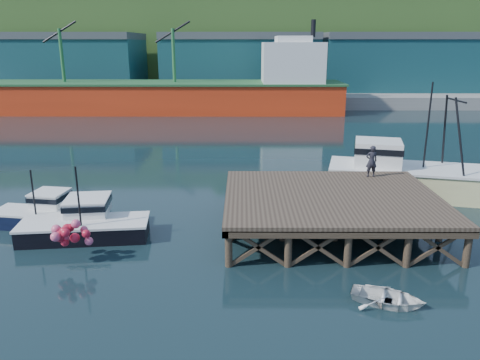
{
  "coord_description": "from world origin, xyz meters",
  "views": [
    {
      "loc": [
        0.45,
        -25.2,
        10.35
      ],
      "look_at": [
        0.31,
        2.0,
        2.38
      ],
      "focal_mm": 35.0,
      "sensor_mm": 36.0,
      "label": 1
    }
  ],
  "objects_px": {
    "boat_black": "(85,223)",
    "trawler": "(411,173)",
    "boat_navy": "(44,213)",
    "dinghy": "(388,298)",
    "dockworker": "(371,161)"
  },
  "relations": [
    {
      "from": "boat_black",
      "to": "dinghy",
      "type": "height_order",
      "value": "boat_black"
    },
    {
      "from": "dinghy",
      "to": "dockworker",
      "type": "relative_size",
      "value": 1.46
    },
    {
      "from": "boat_black",
      "to": "trawler",
      "type": "height_order",
      "value": "trawler"
    },
    {
      "from": "trawler",
      "to": "dinghy",
      "type": "distance_m",
      "value": 15.79
    },
    {
      "from": "boat_navy",
      "to": "boat_black",
      "type": "height_order",
      "value": "boat_black"
    },
    {
      "from": "boat_navy",
      "to": "boat_black",
      "type": "distance_m",
      "value": 3.48
    },
    {
      "from": "boat_navy",
      "to": "boat_black",
      "type": "relative_size",
      "value": 0.83
    },
    {
      "from": "boat_navy",
      "to": "dockworker",
      "type": "bearing_deg",
      "value": 17.36
    },
    {
      "from": "trawler",
      "to": "dinghy",
      "type": "xyz_separation_m",
      "value": [
        -5.88,
        -14.59,
        -1.32
      ]
    },
    {
      "from": "boat_black",
      "to": "trawler",
      "type": "xyz_separation_m",
      "value": [
        20.58,
        7.58,
        0.84
      ]
    },
    {
      "from": "trawler",
      "to": "dinghy",
      "type": "height_order",
      "value": "trawler"
    },
    {
      "from": "boat_navy",
      "to": "boat_black",
      "type": "bearing_deg",
      "value": -21.6
    },
    {
      "from": "boat_navy",
      "to": "dinghy",
      "type": "bearing_deg",
      "value": -17.69
    },
    {
      "from": "boat_navy",
      "to": "trawler",
      "type": "xyz_separation_m",
      "value": [
        23.58,
        5.83,
        0.9
      ]
    },
    {
      "from": "dinghy",
      "to": "trawler",
      "type": "bearing_deg",
      "value": 0.17
    }
  ]
}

